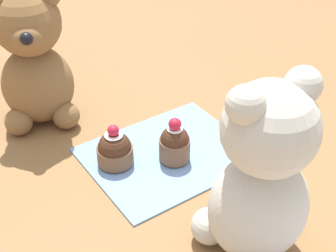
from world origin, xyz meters
name	(u,v)px	position (x,y,z in m)	size (l,w,h in m)	color
ground_plane	(168,155)	(0.00, 0.00, 0.00)	(4.00, 4.00, 0.00)	olive
knitted_placemat	(168,154)	(0.00, 0.00, 0.00)	(0.25, 0.20, 0.01)	#7A9ED1
teddy_bear_cream	(260,177)	(0.02, 0.21, 0.11)	(0.13, 0.13, 0.24)	beige
teddy_bear_tan	(34,60)	(0.12, -0.21, 0.11)	(0.15, 0.14, 0.24)	olive
cupcake_near_cream_bear	(174,144)	(0.00, 0.02, 0.03)	(0.05, 0.05, 0.07)	brown
cupcake_near_tan_bear	(115,150)	(0.08, -0.03, 0.03)	(0.06, 0.06, 0.07)	brown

